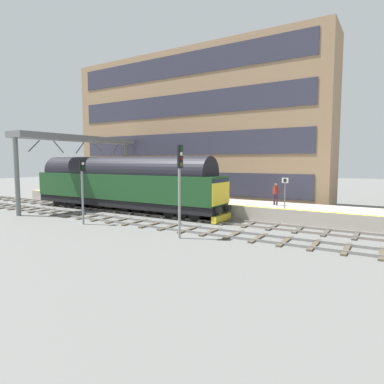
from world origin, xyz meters
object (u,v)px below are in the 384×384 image
object	(u,v)px
signal_post_near	(180,178)
signal_post_mid	(82,185)
waiting_passenger	(276,192)
diesel_locomotive	(122,182)
platform_number_sign	(285,188)

from	to	relation	value
signal_post_near	signal_post_mid	distance (m)	7.92
signal_post_mid	waiting_passenger	size ratio (longest dim) A/B	2.65
diesel_locomotive	waiting_passenger	world-z (taller)	diesel_locomotive
signal_post_mid	waiting_passenger	bearing A→B (deg)	-48.89
signal_post_mid	signal_post_near	bearing A→B (deg)	-90.00
diesel_locomotive	waiting_passenger	bearing A→B (deg)	-74.53
signal_post_near	waiting_passenger	world-z (taller)	signal_post_near
signal_post_near	platform_number_sign	world-z (taller)	signal_post_near
waiting_passenger	signal_post_near	bearing A→B (deg)	74.64
signal_post_mid	platform_number_sign	distance (m)	13.88
signal_post_near	waiting_passenger	size ratio (longest dim) A/B	3.16
signal_post_near	diesel_locomotive	bearing A→B (deg)	59.46
diesel_locomotive	signal_post_mid	size ratio (longest dim) A/B	4.42
diesel_locomotive	signal_post_near	distance (m)	11.32
signal_post_near	platform_number_sign	xyz separation A→B (m)	(7.70, -3.66, -0.94)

